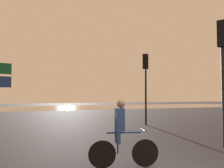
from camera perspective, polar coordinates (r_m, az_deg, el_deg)
The scene contains 4 objects.
water_strip at distance 38.41m, azimuth -17.61°, elevation -5.27°, with size 80.00×16.00×0.01m, color gray.
traffic_light_near_right at distance 9.29m, azimuth 24.01°, elevation 5.33°, with size 0.39×0.41×4.28m.
traffic_light_far_right at distance 15.15m, azimuth 7.68°, elevation 1.98°, with size 0.41×0.42×4.26m.
cyclist at distance 6.10m, azimuth 2.13°, elevation -11.14°, with size 1.67×0.56×1.62m.
Camera 1 is at (-3.35, -4.26, 1.70)m, focal length 40.00 mm.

